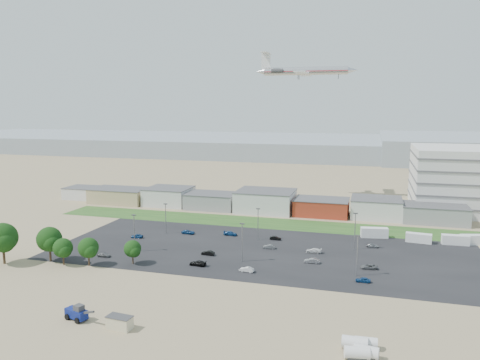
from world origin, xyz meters
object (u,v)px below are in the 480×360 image
(tree_far_left, at_px, (3,241))
(parked_car_13, at_px, (247,269))
(parked_car_5, at_px, (137,236))
(parked_car_6, at_px, (230,233))
(telehandler, at_px, (76,312))
(parked_car_7, at_px, (269,247))
(airliner, at_px, (306,71))
(parked_car_8, at_px, (372,246))
(parked_car_9, at_px, (188,232))
(parked_car_12, at_px, (314,251))
(parked_car_3, at_px, (198,263))
(box_trailer_a, at_px, (374,233))
(parked_car_2, at_px, (363,280))
(parked_car_4, at_px, (208,253))
(parked_car_1, at_px, (312,261))
(portable_shed, at_px, (120,322))
(storage_tank_nw, at_px, (355,343))
(parked_car_10, at_px, (104,255))
(parked_car_0, at_px, (369,267))
(parked_car_11, at_px, (275,238))

(tree_far_left, bearing_deg, parked_car_13, 10.31)
(parked_car_5, bearing_deg, parked_car_6, 107.10)
(telehandler, relative_size, parked_car_7, 2.14)
(airliner, bearing_deg, parked_car_8, -68.55)
(parked_car_6, relative_size, parked_car_9, 1.04)
(telehandler, distance_m, parked_car_12, 67.18)
(parked_car_3, bearing_deg, box_trailer_a, 137.65)
(parked_car_2, bearing_deg, parked_car_4, -103.43)
(parked_car_4, height_order, parked_car_8, parked_car_4)
(parked_car_1, bearing_deg, box_trailer_a, 148.89)
(portable_shed, bearing_deg, airliner, 89.38)
(storage_tank_nw, bearing_deg, parked_car_7, 116.65)
(parked_car_1, bearing_deg, parked_car_13, -56.68)
(parked_car_4, bearing_deg, box_trailer_a, 130.00)
(box_trailer_a, height_order, parked_car_13, box_trailer_a)
(parked_car_1, distance_m, parked_car_7, 16.53)
(telehandler, height_order, parked_car_2, telehandler)
(parked_car_10, bearing_deg, box_trailer_a, -58.73)
(box_trailer_a, bearing_deg, parked_car_4, -154.54)
(storage_tank_nw, height_order, parked_car_10, storage_tank_nw)
(parked_car_0, height_order, parked_car_3, parked_car_3)
(tree_far_left, xyz_separation_m, parked_car_12, (76.89, 31.61, -5.53))
(telehandler, xyz_separation_m, parked_car_7, (25.87, 55.21, -1.00))
(tree_far_left, xyz_separation_m, parked_car_5, (21.62, 31.59, -5.53))
(parked_car_0, relative_size, parked_car_12, 0.97)
(parked_car_7, bearing_deg, telehandler, -30.03)
(parked_car_9, bearing_deg, parked_car_10, 159.41)
(parked_car_4, bearing_deg, parked_car_6, -175.33)
(parked_car_3, bearing_deg, airliner, 177.83)
(telehandler, relative_size, parked_car_13, 2.06)
(parked_car_7, bearing_deg, parked_car_6, -129.82)
(parked_car_6, bearing_deg, portable_shed, -176.00)
(box_trailer_a, height_order, parked_car_4, box_trailer_a)
(parked_car_4, bearing_deg, portable_shed, 3.68)
(parked_car_7, bearing_deg, parked_car_12, 83.52)
(airliner, xyz_separation_m, parked_car_2, (28.70, -99.87, -55.73))
(parked_car_11, height_order, parked_car_12, parked_car_12)
(tree_far_left, relative_size, parked_car_0, 2.93)
(parked_car_0, relative_size, parked_car_1, 1.06)
(portable_shed, relative_size, box_trailer_a, 0.58)
(box_trailer_a, relative_size, parked_car_4, 2.20)
(parked_car_2, bearing_deg, parked_car_0, 172.01)
(tree_far_left, relative_size, parked_car_11, 3.56)
(parked_car_4, bearing_deg, parked_car_5, -105.68)
(parked_car_2, distance_m, parked_car_10, 68.78)
(parked_car_9, bearing_deg, parked_car_1, -108.70)
(telehandler, xyz_separation_m, parked_car_9, (-2.85, 63.76, -0.99))
(parked_car_9, relative_size, parked_car_10, 1.12)
(airliner, distance_m, parked_car_7, 97.54)
(parked_car_8, relative_size, parked_car_11, 0.99)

